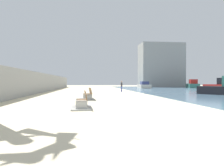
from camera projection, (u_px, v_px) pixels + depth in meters
name	position (u px, v px, depth m)	size (l,w,h in m)	color
ground_plane	(95.00, 93.00, 27.07)	(120.00, 120.00, 0.00)	beige
seawall	(37.00, 83.00, 26.19)	(0.80, 64.00, 2.67)	#9E9E99
bench_near	(82.00, 104.00, 11.07)	(1.18, 2.14, 0.98)	#9E9E99
bench_far	(88.00, 97.00, 16.40)	(1.27, 2.18, 0.98)	#9E9E99
person_walking	(122.00, 86.00, 29.27)	(0.22, 0.53, 1.61)	navy
boat_far_left	(144.00, 86.00, 46.21)	(3.04, 7.30, 1.52)	beige
boat_mid_bay	(193.00, 85.00, 48.89)	(4.24, 6.80, 2.02)	#337060
boat_distant	(222.00, 85.00, 37.45)	(4.24, 6.38, 2.18)	red
harbor_building	(161.00, 66.00, 57.09)	(12.00, 6.00, 12.22)	gray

